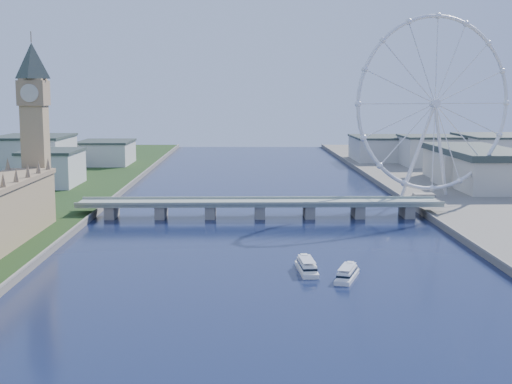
{
  "coord_description": "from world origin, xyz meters",
  "views": [
    {
      "loc": [
        -10.06,
        -128.26,
        74.91
      ],
      "look_at": [
        -3.92,
        210.0,
        27.9
      ],
      "focal_mm": 50.0,
      "sensor_mm": 36.0,
      "label": 1
    }
  ],
  "objects": [
    {
      "name": "big_ben",
      "position": [
        -128.0,
        278.0,
        66.57
      ],
      "size": [
        20.02,
        20.02,
        110.0
      ],
      "color": "tan",
      "rests_on": "ground"
    },
    {
      "name": "city_skyline",
      "position": [
        39.22,
        560.08,
        16.96
      ],
      "size": [
        505.0,
        280.0,
        32.0
      ],
      "color": "beige",
      "rests_on": "ground"
    },
    {
      "name": "tour_boat_far",
      "position": [
        32.05,
        152.86,
        0.0
      ],
      "size": [
        14.65,
        26.76,
        5.71
      ],
      "primitive_type": null,
      "rotation": [
        0.0,
        0.0,
        -0.33
      ],
      "color": "white",
      "rests_on": "ground"
    },
    {
      "name": "tour_boat_near",
      "position": [
        16.72,
        164.53,
        0.0
      ],
      "size": [
        8.88,
        28.26,
        6.14
      ],
      "primitive_type": null,
      "rotation": [
        0.0,
        0.0,
        0.06
      ],
      "color": "white",
      "rests_on": "ground"
    },
    {
      "name": "london_eye",
      "position": [
        119.98,
        355.08,
        67.52
      ],
      "size": [
        113.6,
        39.12,
        124.3
      ],
      "color": "silver",
      "rests_on": "ground"
    },
    {
      "name": "county_hall",
      "position": [
        175.0,
        430.0,
        0.0
      ],
      "size": [
        54.0,
        144.0,
        35.0
      ],
      "primitive_type": null,
      "color": "beige",
      "rests_on": "ground"
    },
    {
      "name": "westminster_bridge",
      "position": [
        0.0,
        300.0,
        6.63
      ],
      "size": [
        220.0,
        22.0,
        9.5
      ],
      "color": "gray",
      "rests_on": "ground"
    }
  ]
}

